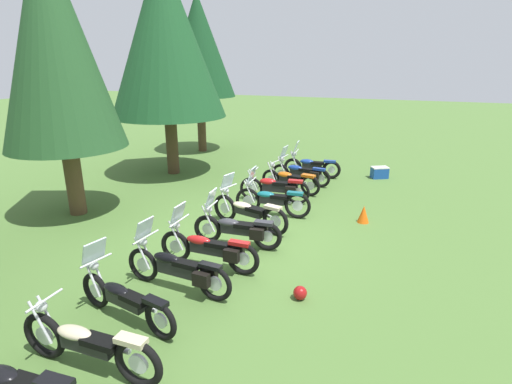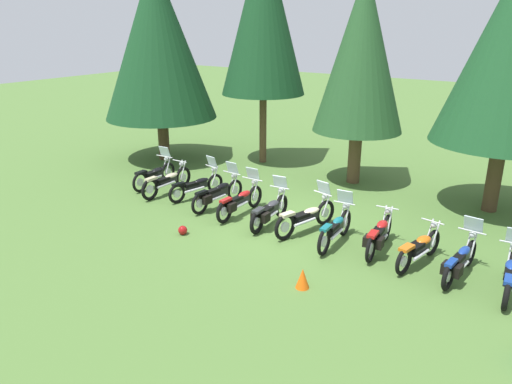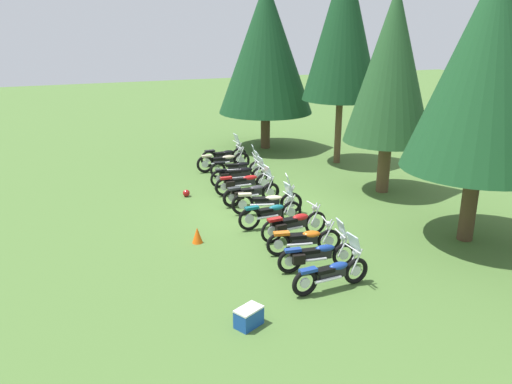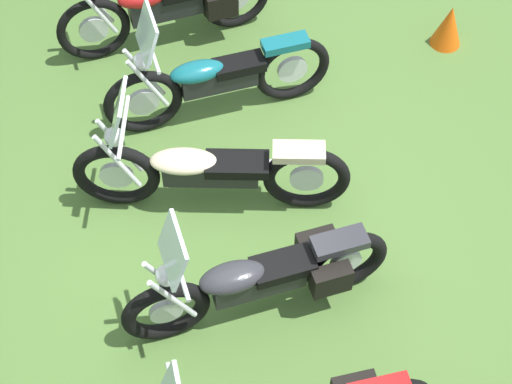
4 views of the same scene
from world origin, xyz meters
name	(u,v)px [view 2 (image 2 of 4)]	position (x,y,z in m)	size (l,w,h in m)	color
ground_plane	(287,227)	(0.00, 0.00, 0.00)	(80.00, 80.00, 0.00)	#4C7033
motorcycle_0	(155,174)	(-5.93, 0.54, 0.46)	(0.76, 2.20, 1.37)	black
motorcycle_1	(167,181)	(-5.01, 0.22, 0.45)	(0.63, 2.41, 1.03)	black
motorcycle_2	(197,185)	(-3.87, 0.49, 0.44)	(0.74, 2.26, 1.34)	black
motorcycle_3	(217,193)	(-2.72, 0.14, 0.48)	(0.74, 2.38, 1.37)	black
motorcycle_4	(240,201)	(-1.71, -0.02, 0.47)	(0.77, 2.33, 1.37)	black
motorcycle_5	(269,211)	(-0.53, -0.17, 0.46)	(0.65, 2.21, 1.36)	black
motorcycle_6	(307,216)	(0.62, 0.01, 0.47)	(0.87, 2.36, 1.39)	black
motorcycle_7	(336,228)	(1.67, -0.28, 0.48)	(0.62, 2.22, 1.39)	black
motorcycle_8	(379,234)	(2.80, -0.03, 0.48)	(0.66, 2.24, 1.03)	black
motorcycle_9	(419,248)	(3.89, -0.19, 0.45)	(0.68, 2.14, 1.00)	black
motorcycle_10	(460,260)	(4.89, -0.32, 0.45)	(0.67, 2.20, 1.34)	black
motorcycle_11	(510,275)	(5.96, -0.44, 0.45)	(0.66, 2.17, 1.36)	black
pine_tree_0	(157,41)	(-8.30, 3.46, 4.97)	(4.64, 4.64, 8.12)	#4C3823
pine_tree_1	(263,13)	(-4.48, 5.49, 6.00)	(3.38, 3.38, 9.15)	brown
pine_tree_2	(362,52)	(-0.13, 5.05, 4.72)	(3.20, 3.20, 7.53)	brown
traffic_cone	(303,278)	(2.06, -2.81, 0.24)	(0.32, 0.32, 0.48)	#EA590F
dropped_helmet	(183,230)	(-2.19, -2.13, 0.13)	(0.26, 0.26, 0.26)	maroon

